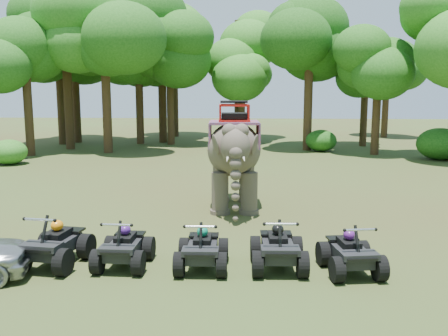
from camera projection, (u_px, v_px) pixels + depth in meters
The scene contains 23 objects.
ground at pixel (222, 240), 14.38m from camera, with size 110.00×110.00×0.00m, color #47381E.
elephant at pixel (234, 155), 17.95m from camera, with size 2.01×4.56×3.83m, color #4A3F36, non-canonical shape.
atv_0 at pixel (54, 239), 12.23m from camera, with size 1.34×1.84×1.36m, color black, non-canonical shape.
atv_1 at pixel (124, 242), 12.17m from camera, with size 1.22×1.67×1.24m, color black, non-canonical shape.
atv_2 at pixel (202, 244), 12.01m from camera, with size 1.23×1.68×1.24m, color black, non-canonical shape.
atv_3 at pixel (278, 242), 12.02m from camera, with size 1.29×1.77×1.31m, color black, non-canonical shape.
atv_4 at pixel (351, 247), 11.74m from camera, with size 1.23×1.69×1.25m, color black, non-canonical shape.
tree_0 at pixel (242, 96), 38.33m from camera, with size 5.08×5.08×7.26m, color #195114, non-canonical shape.
tree_1 at pixel (309, 79), 33.82m from camera, with size 6.75×6.75×9.65m, color #195114, non-canonical shape.
tree_2 at pixel (377, 97), 31.67m from camera, with size 5.21×5.21×7.44m, color #195114, non-canonical shape.
tree_23 at pixel (27, 92), 31.22m from camera, with size 5.66×5.66×8.09m, color #195114, non-canonical shape.
tree_24 at pixel (106, 79), 32.46m from camera, with size 6.78×6.78×9.69m, color #195114, non-canonical shape.
tree_25 at pixel (170, 87), 37.24m from camera, with size 6.00×6.00×8.58m, color #195114, non-canonical shape.
tree_26 at pixel (174, 80), 43.16m from camera, with size 6.91×6.91×9.87m, color #195114, non-canonical shape.
tree_27 at pixel (386, 89), 42.45m from camera, with size 5.80×5.80×8.29m, color #195114, non-canonical shape.
tree_28 at pixel (60, 83), 37.31m from camera, with size 6.41×6.41×9.16m, color #195114, non-canonical shape.
tree_29 at pixel (75, 81), 38.59m from camera, with size 6.69×6.69×9.55m, color #195114, non-canonical shape.
tree_30 at pixel (238, 74), 40.41m from camera, with size 7.44×7.44×10.63m, color #195114, non-canonical shape.
tree_31 at pixel (67, 75), 34.37m from camera, with size 7.16×7.16×10.23m, color #195114, non-canonical shape.
tree_32 at pixel (162, 72), 38.44m from camera, with size 7.65×7.65×10.93m, color #195114, non-canonical shape.
tree_33 at pixel (139, 83), 37.65m from camera, with size 6.41×6.41×9.16m, color #195114, non-canonical shape.
tree_34 at pixel (365, 98), 36.29m from camera, with size 4.95×4.95×7.07m, color #195114, non-canonical shape.
tree_35 at pixel (65, 76), 38.98m from camera, with size 7.19×7.19×10.27m, color #195114, non-canonical shape.
Camera 1 is at (0.87, -13.83, 4.38)m, focal length 40.00 mm.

